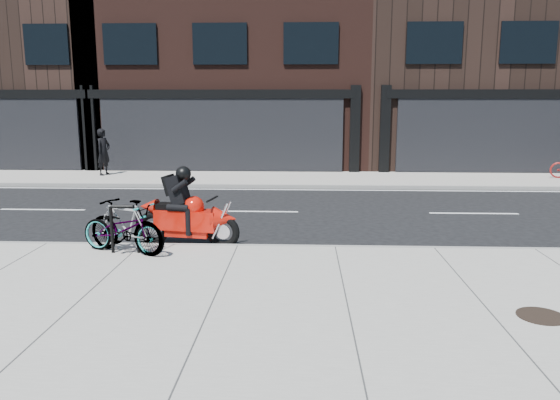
{
  "coord_description": "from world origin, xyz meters",
  "views": [
    {
      "loc": [
        1.33,
        -12.76,
        3.13
      ],
      "look_at": [
        0.83,
        -0.99,
        0.9
      ],
      "focal_mm": 35.0,
      "sensor_mm": 36.0,
      "label": 1
    }
  ],
  "objects_px": {
    "bicycle_rear": "(125,226)",
    "bicycle_front": "(123,228)",
    "bike_rack": "(125,225)",
    "motorcycle": "(191,214)",
    "pedestrian": "(104,152)",
    "manhole_cover": "(541,316)"
  },
  "relations": [
    {
      "from": "bike_rack",
      "to": "motorcycle",
      "type": "distance_m",
      "value": 1.48
    },
    {
      "from": "bicycle_rear",
      "to": "bicycle_front",
      "type": "bearing_deg",
      "value": -65.6
    },
    {
      "from": "bicycle_front",
      "to": "pedestrian",
      "type": "height_order",
      "value": "pedestrian"
    },
    {
      "from": "motorcycle",
      "to": "manhole_cover",
      "type": "height_order",
      "value": "motorcycle"
    },
    {
      "from": "motorcycle",
      "to": "pedestrian",
      "type": "bearing_deg",
      "value": 129.37
    },
    {
      "from": "bike_rack",
      "to": "bicycle_front",
      "type": "relative_size",
      "value": 0.51
    },
    {
      "from": "bike_rack",
      "to": "manhole_cover",
      "type": "height_order",
      "value": "bike_rack"
    },
    {
      "from": "bicycle_front",
      "to": "bicycle_rear",
      "type": "xyz_separation_m",
      "value": [
        0.04,
        0.0,
        0.05
      ]
    },
    {
      "from": "bicycle_rear",
      "to": "motorcycle",
      "type": "height_order",
      "value": "motorcycle"
    },
    {
      "from": "bicycle_rear",
      "to": "motorcycle",
      "type": "bearing_deg",
      "value": 156.36
    },
    {
      "from": "bicycle_rear",
      "to": "motorcycle",
      "type": "relative_size",
      "value": 0.78
    },
    {
      "from": "bicycle_front",
      "to": "motorcycle",
      "type": "height_order",
      "value": "motorcycle"
    },
    {
      "from": "bicycle_front",
      "to": "pedestrian",
      "type": "xyz_separation_m",
      "value": [
        -4.28,
        10.68,
        0.41
      ]
    },
    {
      "from": "bike_rack",
      "to": "manhole_cover",
      "type": "relative_size",
      "value": 1.44
    },
    {
      "from": "bicycle_rear",
      "to": "manhole_cover",
      "type": "relative_size",
      "value": 2.71
    },
    {
      "from": "bicycle_rear",
      "to": "motorcycle",
      "type": "xyz_separation_m",
      "value": [
        1.09,
        0.98,
        0.03
      ]
    },
    {
      "from": "bike_rack",
      "to": "pedestrian",
      "type": "distance_m",
      "value": 11.52
    },
    {
      "from": "bicycle_front",
      "to": "bicycle_rear",
      "type": "distance_m",
      "value": 0.07
    },
    {
      "from": "bike_rack",
      "to": "motorcycle",
      "type": "bearing_deg",
      "value": 41.51
    },
    {
      "from": "bicycle_rear",
      "to": "bike_rack",
      "type": "bearing_deg",
      "value": -65.6
    },
    {
      "from": "bike_rack",
      "to": "motorcycle",
      "type": "xyz_separation_m",
      "value": [
        1.11,
        0.98,
        0.01
      ]
    },
    {
      "from": "bicycle_rear",
      "to": "pedestrian",
      "type": "xyz_separation_m",
      "value": [
        -4.32,
        10.68,
        0.36
      ]
    }
  ]
}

